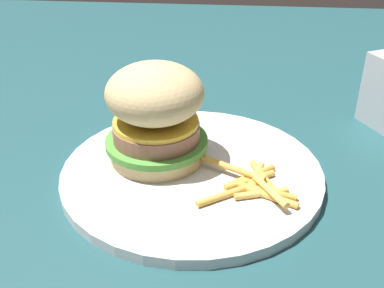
# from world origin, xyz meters

# --- Properties ---
(ground_plane) EXTENTS (1.60, 1.60, 0.00)m
(ground_plane) POSITION_xyz_m (0.00, 0.00, 0.00)
(ground_plane) COLOR #1E474C
(plate) EXTENTS (0.28, 0.28, 0.01)m
(plate) POSITION_xyz_m (-0.01, 0.02, 0.01)
(plate) COLOR silver
(plate) RESTS_ON ground_plane
(sandwich) EXTENTS (0.11, 0.11, 0.11)m
(sandwich) POSITION_xyz_m (-0.02, -0.02, 0.07)
(sandwich) COLOR tan
(sandwich) RESTS_ON plate
(fries_pile) EXTENTS (0.09, 0.10, 0.01)m
(fries_pile) POSITION_xyz_m (0.03, 0.08, 0.02)
(fries_pile) COLOR gold
(fries_pile) RESTS_ON plate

